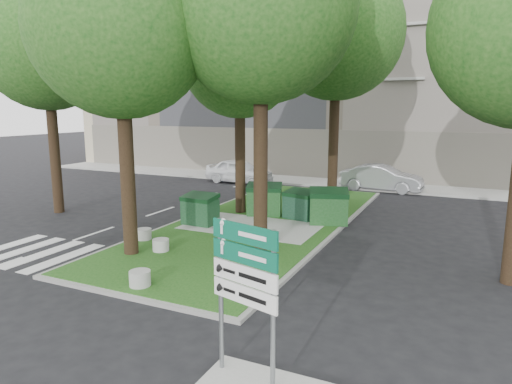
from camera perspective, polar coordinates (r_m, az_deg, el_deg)
The scene contains 21 objects.
ground at distance 12.16m, azimuth -17.50°, elevation -12.06°, with size 120.00×120.00×0.00m, color black.
median_island at distance 18.29m, azimuth 0.83°, elevation -3.75°, with size 6.00×16.00×0.12m, color #164814.
median_kerb at distance 18.29m, azimuth 0.83°, elevation -3.78°, with size 6.30×16.30×0.10m, color gray.
building_sidewalk at distance 28.14m, azimuth 8.71°, elevation 1.18°, with size 42.00×3.00×0.12m, color #999993.
zebra_crossing at distance 15.72m, azimuth -23.99°, elevation -7.30°, with size 5.00×3.00×0.01m, color silver.
apartment_building at distance 35.21m, azimuth 12.68°, elevation 15.86°, with size 41.00×12.00×16.00m, color #BBAE8C.
tree_median_near_left at distance 14.38m, azimuth -16.32°, elevation 21.13°, with size 5.20×5.20×10.53m.
tree_median_mid at distance 19.44m, azimuth -1.75°, elevation 17.63°, with size 4.80×4.80×9.99m.
tree_median_far at distance 21.29m, azimuth 10.41°, elevation 20.50°, with size 5.80×5.80×11.93m.
tree_street_left at distance 21.76m, azimuth -24.60°, elevation 17.75°, with size 5.40×5.40×11.00m.
dumpster_a at distance 17.72m, azimuth -7.00°, elevation -2.18°, with size 1.35×0.98×1.21m.
dumpster_b at distance 19.12m, azimuth 1.05°, elevation -0.96°, with size 1.70×1.43×1.34m.
dumpster_c at distance 18.58m, azimuth 5.59°, elevation -1.58°, with size 1.47×1.20×1.19m.
dumpster_d at distance 17.93m, azimuth 9.06°, elevation -1.81°, with size 1.74×1.46×1.38m.
bollard_left at distance 16.14m, azimuth -13.82°, elevation -5.12°, with size 0.51×0.51×0.37m, color gray.
bollard_right at distance 12.11m, azimuth -14.30°, elevation -10.40°, with size 0.54×0.54×0.39m, color #A1A29C.
bollard_mid at distance 14.77m, azimuth -11.81°, elevation -6.49°, with size 0.52×0.52×0.37m, color #B0AFAA.
litter_bin at distance 21.43m, azimuth 9.18°, elevation -0.61°, with size 0.42×0.42×0.73m, color yellow.
directional_sign at distance 7.39m, azimuth -1.30°, elevation -10.73°, with size 1.30×0.40×2.67m.
car_white at distance 28.00m, azimuth -2.11°, elevation 2.62°, with size 1.72×4.26×1.45m, color white.
car_silver at distance 26.21m, azimuth 15.42°, elevation 1.71°, with size 1.54×4.41×1.45m, color #989A9F.
Camera 1 is at (7.77, -8.17, 4.57)m, focal length 32.00 mm.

